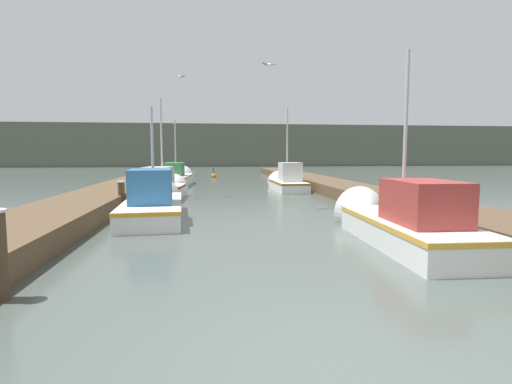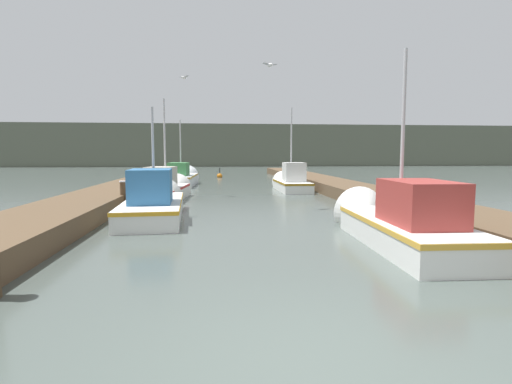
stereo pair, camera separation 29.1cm
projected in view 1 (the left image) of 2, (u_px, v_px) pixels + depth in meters
The scene contains 15 objects.
ground_plane at pixel (342, 365), 3.81m from camera, with size 200.00×200.00×0.00m.
dock_left at pixel (120, 190), 18.92m from camera, with size 2.27×40.00×0.54m.
dock_right at pixel (337, 187), 20.25m from camera, with size 2.27×40.00×0.54m.
distant_shore_ridge at pixel (213, 146), 66.14m from camera, with size 120.00×16.00×6.28m.
fishing_boat_0 at pixel (399, 221), 9.08m from camera, with size 1.77×5.42×4.68m.
fishing_boat_1 at pixel (154, 202), 12.77m from camera, with size 2.00×5.98×3.95m.
fishing_boat_2 at pixel (163, 189), 17.36m from camera, with size 1.96×4.99×4.75m.
fishing_boat_3 at pixel (287, 182), 21.67m from camera, with size 1.49×4.68×4.83m.
fishing_boat_4 at pixel (177, 178), 25.39m from camera, with size 2.01×6.12×4.56m.
mooring_piling_0 at pixel (122, 196), 13.98m from camera, with size 0.27×0.27×1.04m.
mooring_piling_1 at pixel (162, 175), 26.46m from camera, with size 0.33×0.33×1.10m.
mooring_piling_2 at pixel (437, 214), 9.38m from camera, with size 0.29×0.29×1.14m.
channel_buoy at pixel (214, 176), 32.69m from camera, with size 0.44×0.44×0.94m.
seagull_lead at pixel (269, 65), 13.82m from camera, with size 0.55×0.34×0.12m.
seagull_1 at pixel (180, 77), 17.97m from camera, with size 0.49×0.46×0.12m.
Camera 1 is at (-1.27, -3.50, 2.02)m, focal length 28.00 mm.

